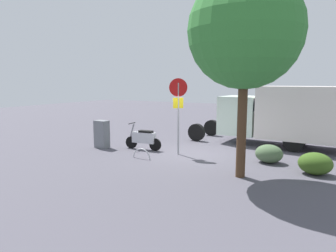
{
  "coord_description": "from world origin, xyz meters",
  "views": [
    {
      "loc": [
        -5.28,
        11.79,
        3.06
      ],
      "look_at": [
        1.25,
        0.01,
        1.13
      ],
      "focal_mm": 32.84,
      "sensor_mm": 36.0,
      "label": 1
    }
  ],
  "objects_px": {
    "street_tree": "(245,32)",
    "utility_cabinet": "(102,134)",
    "motorcycle": "(144,138)",
    "box_truck_near": "(287,113)",
    "stop_sign": "(178,104)",
    "bike_rack_hoop": "(142,159)"
  },
  "relations": [
    {
      "from": "motorcycle",
      "to": "bike_rack_hoop",
      "type": "relative_size",
      "value": 2.13
    },
    {
      "from": "motorcycle",
      "to": "street_tree",
      "type": "distance_m",
      "value": 6.7
    },
    {
      "from": "box_truck_near",
      "to": "motorcycle",
      "type": "height_order",
      "value": "box_truck_near"
    },
    {
      "from": "street_tree",
      "to": "utility_cabinet",
      "type": "xyz_separation_m",
      "value": [
        6.94,
        -1.27,
        -3.93
      ]
    },
    {
      "from": "box_truck_near",
      "to": "motorcycle",
      "type": "xyz_separation_m",
      "value": [
        5.54,
        3.81,
        -1.07
      ]
    },
    {
      "from": "street_tree",
      "to": "bike_rack_hoop",
      "type": "height_order",
      "value": "street_tree"
    },
    {
      "from": "box_truck_near",
      "to": "street_tree",
      "type": "xyz_separation_m",
      "value": [
        0.55,
        5.68,
        2.98
      ]
    },
    {
      "from": "box_truck_near",
      "to": "bike_rack_hoop",
      "type": "relative_size",
      "value": 9.34
    },
    {
      "from": "street_tree",
      "to": "utility_cabinet",
      "type": "bearing_deg",
      "value": -10.38
    },
    {
      "from": "box_truck_near",
      "to": "motorcycle",
      "type": "distance_m",
      "value": 6.81
    },
    {
      "from": "box_truck_near",
      "to": "street_tree",
      "type": "relative_size",
      "value": 1.25
    },
    {
      "from": "stop_sign",
      "to": "street_tree",
      "type": "distance_m",
      "value": 4.4
    },
    {
      "from": "motorcycle",
      "to": "street_tree",
      "type": "relative_size",
      "value": 0.28
    },
    {
      "from": "box_truck_near",
      "to": "street_tree",
      "type": "distance_m",
      "value": 6.44
    },
    {
      "from": "box_truck_near",
      "to": "street_tree",
      "type": "height_order",
      "value": "street_tree"
    },
    {
      "from": "stop_sign",
      "to": "box_truck_near",
      "type": "bearing_deg",
      "value": -134.01
    },
    {
      "from": "bike_rack_hoop",
      "to": "utility_cabinet",
      "type": "bearing_deg",
      "value": -16.71
    },
    {
      "from": "motorcycle",
      "to": "stop_sign",
      "type": "xyz_separation_m",
      "value": [
        -1.79,
        0.07,
        1.63
      ]
    },
    {
      "from": "street_tree",
      "to": "bike_rack_hoop",
      "type": "bearing_deg",
      "value": -5.96
    },
    {
      "from": "stop_sign",
      "to": "utility_cabinet",
      "type": "relative_size",
      "value": 2.5
    },
    {
      "from": "box_truck_near",
      "to": "utility_cabinet",
      "type": "relative_size",
      "value": 6.17
    },
    {
      "from": "motorcycle",
      "to": "bike_rack_hoop",
      "type": "height_order",
      "value": "motorcycle"
    }
  ]
}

